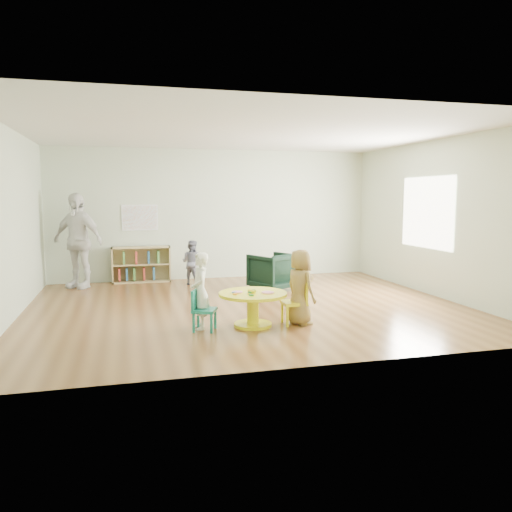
# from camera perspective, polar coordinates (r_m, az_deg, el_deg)

# --- Properties ---
(room) EXTENTS (7.10, 7.00, 2.80)m
(room) POSITION_cam_1_polar(r_m,az_deg,el_deg) (8.03, -0.96, 7.52)
(room) COLOR brown
(room) RESTS_ON ground
(activity_table) EXTENTS (0.95, 0.95, 0.52)m
(activity_table) POSITION_cam_1_polar(r_m,az_deg,el_deg) (6.94, -0.35, -5.38)
(activity_table) COLOR yellow
(activity_table) RESTS_ON ground
(kid_chair_left) EXTENTS (0.39, 0.39, 0.56)m
(kid_chair_left) POSITION_cam_1_polar(r_m,az_deg,el_deg) (6.76, -6.25, -5.99)
(kid_chair_left) COLOR #167D69
(kid_chair_left) RESTS_ON ground
(kid_chair_right) EXTENTS (0.34, 0.34, 0.61)m
(kid_chair_right) POSITION_cam_1_polar(r_m,az_deg,el_deg) (7.08, 4.70, -5.16)
(kid_chair_right) COLOR yellow
(kid_chair_right) RESTS_ON ground
(bookshelf) EXTENTS (1.20, 0.30, 0.75)m
(bookshelf) POSITION_cam_1_polar(r_m,az_deg,el_deg) (10.76, -13.04, -0.97)
(bookshelf) COLOR tan
(bookshelf) RESTS_ON ground
(alphabet_poster) EXTENTS (0.74, 0.01, 0.54)m
(alphabet_poster) POSITION_cam_1_polar(r_m,az_deg,el_deg) (10.80, -13.13, 4.30)
(alphabet_poster) COLOR white
(alphabet_poster) RESTS_ON ground
(armchair) EXTENTS (1.03, 1.04, 0.71)m
(armchair) POSITION_cam_1_polar(r_m,az_deg,el_deg) (9.58, 2.03, -1.81)
(armchair) COLOR black
(armchair) RESTS_ON ground
(child_left) EXTENTS (0.26, 0.39, 1.05)m
(child_left) POSITION_cam_1_polar(r_m,az_deg,el_deg) (6.81, -6.40, -3.98)
(child_left) COLOR white
(child_left) RESTS_ON ground
(child_right) EXTENTS (0.49, 0.60, 1.06)m
(child_right) POSITION_cam_1_polar(r_m,az_deg,el_deg) (7.03, 5.07, -3.56)
(child_right) COLOR gold
(child_right) RESTS_ON ground
(toddler) EXTENTS (0.56, 0.54, 0.91)m
(toddler) POSITION_cam_1_polar(r_m,az_deg,el_deg) (10.25, -7.35, -0.73)
(toddler) COLOR #171C39
(toddler) RESTS_ON ground
(adult_caretaker) EXTENTS (1.16, 0.99, 1.87)m
(adult_caretaker) POSITION_cam_1_polar(r_m,az_deg,el_deg) (10.37, -19.74, 1.67)
(adult_caretaker) COLOR white
(adult_caretaker) RESTS_ON ground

